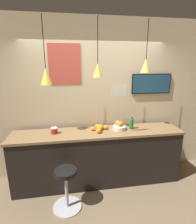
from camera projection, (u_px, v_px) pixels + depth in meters
The scene contains 14 objects.
ground_plane at pixel (104, 203), 2.74m from camera, with size 14.00×14.00×0.00m, color #756047.
back_wall at pixel (95, 101), 3.27m from camera, with size 8.00×0.06×2.90m.
service_counter at pixel (98, 157), 3.15m from camera, with size 2.95×0.58×0.99m.
bar_stool at pixel (66, 185), 2.57m from camera, with size 0.43×0.43×0.65m.
fruit_bowl at pixel (119, 126), 3.10m from camera, with size 0.23×0.23×0.15m.
orange_pile at pixel (100, 128), 3.06m from camera, with size 0.31×0.31×0.09m.
juice_bottle at pixel (131, 124), 3.12m from camera, with size 0.08×0.08×0.23m.
spread_jar at pixel (54, 131), 2.92m from camera, with size 0.11×0.11×0.10m.
pendant_lamp_left at pixel (46, 76), 2.66m from camera, with size 0.18×0.18×1.00m.
pendant_lamp_middle at pixel (98, 70), 2.77m from camera, with size 0.16×0.16×0.89m.
pendant_lamp_right at pixel (146, 66), 2.87m from camera, with size 0.16×0.16×0.83m.
mounted_tv at pixel (151, 84), 3.31m from camera, with size 0.76×0.04×0.37m.
hanging_menu_board at pixel (119, 90), 2.67m from camera, with size 0.24×0.01×0.17m.
wall_poster at pixel (65, 64), 2.98m from camera, with size 0.55×0.01×0.68m.
Camera 1 is at (-0.46, -2.22, 2.11)m, focal length 28.00 mm.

